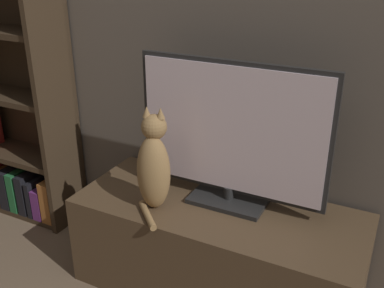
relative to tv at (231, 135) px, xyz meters
name	(u,v)px	position (x,y,z in m)	size (l,w,h in m)	color
tv_stand	(217,249)	(-0.02, -0.07, -0.53)	(1.25, 0.51, 0.44)	brown
tv	(231,135)	(0.00, 0.00, 0.00)	(0.82, 0.20, 0.63)	black
cat	(154,166)	(-0.27, -0.18, -0.12)	(0.18, 0.26, 0.44)	#997547
bookshelf	(18,89)	(-1.30, 0.09, 0.00)	(0.63, 0.28, 1.78)	#3D2D1E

